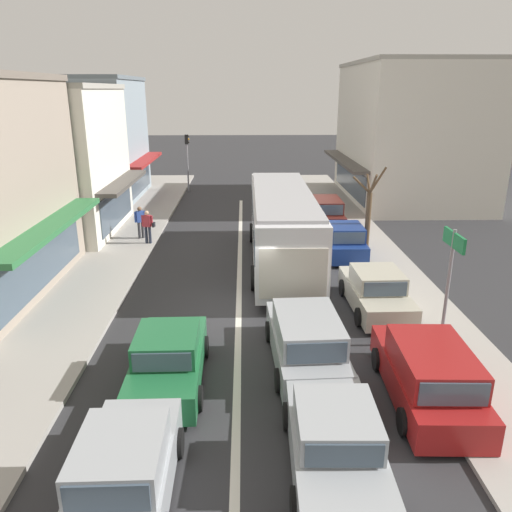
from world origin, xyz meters
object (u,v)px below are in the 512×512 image
(parked_hatchback_kerb_third, at_px, (344,242))
(directional_road_sign, at_px, (451,261))
(wagon_queue_gap_filler, at_px, (306,341))
(street_tree_right, at_px, (368,216))
(pedestrian_with_handbag_near, at_px, (148,225))
(pedestrian_browsing_midblock, at_px, (140,220))
(traffic_light_downstreet, at_px, (187,153))
(parked_wagon_kerb_front, at_px, (428,375))
(sedan_adjacent_lane_lead, at_px, (335,442))
(parked_sedan_kerb_second, at_px, (376,292))
(hatchback_behind_bus_mid, at_px, (125,470))
(sedan_adjacent_lane_trail, at_px, (168,360))
(city_bus, at_px, (282,223))
(parked_wagon_kerb_rear, at_px, (324,212))

(parked_hatchback_kerb_third, bearing_deg, directional_road_sign, -80.87)
(wagon_queue_gap_filler, relative_size, parked_hatchback_kerb_third, 1.23)
(parked_hatchback_kerb_third, relative_size, street_tree_right, 0.91)
(wagon_queue_gap_filler, relative_size, pedestrian_with_handbag_near, 2.81)
(pedestrian_browsing_midblock, bearing_deg, traffic_light_downstreet, 85.23)
(parked_wagon_kerb_front, xyz_separation_m, directional_road_sign, (1.46, 2.82, 1.93))
(parked_wagon_kerb_front, xyz_separation_m, parked_hatchback_kerb_third, (0.10, 11.26, -0.04))
(parked_wagon_kerb_front, bearing_deg, directional_road_sign, 62.66)
(sedan_adjacent_lane_lead, height_order, parked_sedan_kerb_second, same)
(parked_hatchback_kerb_third, xyz_separation_m, pedestrian_with_handbag_near, (-9.23, 1.85, 0.36))
(hatchback_behind_bus_mid, height_order, parked_wagon_kerb_front, parked_wagon_kerb_front)
(directional_road_sign, xyz_separation_m, street_tree_right, (-0.30, 8.47, -0.79))
(parked_hatchback_kerb_third, relative_size, traffic_light_downstreet, 0.89)
(directional_road_sign, height_order, street_tree_right, street_tree_right)
(hatchback_behind_bus_mid, xyz_separation_m, sedan_adjacent_lane_trail, (0.22, 4.01, -0.05))
(parked_sedan_kerb_second, bearing_deg, directional_road_sign, -62.35)
(sedan_adjacent_lane_lead, height_order, street_tree_right, street_tree_right)
(parked_wagon_kerb_front, distance_m, parked_sedan_kerb_second, 5.40)
(parked_sedan_kerb_second, distance_m, pedestrian_browsing_midblock, 13.01)
(sedan_adjacent_lane_trail, relative_size, pedestrian_with_handbag_near, 2.59)
(parked_hatchback_kerb_third, relative_size, pedestrian_browsing_midblock, 2.28)
(parked_wagon_kerb_front, xyz_separation_m, pedestrian_browsing_midblock, (-9.66, 13.99, 0.32))
(pedestrian_browsing_midblock, bearing_deg, parked_hatchback_kerb_third, -15.63)
(wagon_queue_gap_filler, distance_m, pedestrian_browsing_midblock, 14.02)
(sedan_adjacent_lane_trail, relative_size, street_tree_right, 1.03)
(city_bus, relative_size, hatchback_behind_bus_mid, 2.92)
(hatchback_behind_bus_mid, xyz_separation_m, directional_road_sign, (8.10, 5.82, 1.97))
(sedan_adjacent_lane_lead, relative_size, directional_road_sign, 1.18)
(street_tree_right, bearing_deg, pedestrian_with_handbag_near, 169.98)
(hatchback_behind_bus_mid, distance_m, parked_wagon_kerb_rear, 20.92)
(wagon_queue_gap_filler, bearing_deg, pedestrian_browsing_midblock, 119.50)
(sedan_adjacent_lane_lead, relative_size, traffic_light_downstreet, 1.01)
(hatchback_behind_bus_mid, xyz_separation_m, parked_wagon_kerb_front, (6.64, 3.00, 0.04))
(parked_wagon_kerb_front, bearing_deg, city_bus, 105.24)
(sedan_adjacent_lane_lead, bearing_deg, city_bus, 90.62)
(city_bus, bearing_deg, directional_road_sign, -60.29)
(directional_road_sign, bearing_deg, parked_wagon_kerb_front, -117.34)
(sedan_adjacent_lane_trail, bearing_deg, hatchback_behind_bus_mid, -93.07)
(parked_sedan_kerb_second, relative_size, traffic_light_downstreet, 1.01)
(city_bus, height_order, sedan_adjacent_lane_trail, city_bus)
(street_tree_right, bearing_deg, sedan_adjacent_lane_trail, -126.42)
(traffic_light_downstreet, relative_size, pedestrian_with_handbag_near, 2.58)
(traffic_light_downstreet, bearing_deg, directional_road_sign, -67.26)
(wagon_queue_gap_filler, height_order, parked_wagon_kerb_front, same)
(sedan_adjacent_lane_trail, distance_m, parked_wagon_kerb_rear, 17.09)
(city_bus, bearing_deg, parked_wagon_kerb_rear, 66.17)
(city_bus, bearing_deg, parked_sedan_kerb_second, -59.23)
(sedan_adjacent_lane_trail, xyz_separation_m, parked_sedan_kerb_second, (6.53, 4.40, 0.00))
(city_bus, xyz_separation_m, sedan_adjacent_lane_trail, (-3.63, -9.27, -1.22))
(traffic_light_downstreet, bearing_deg, hatchback_behind_bus_mid, -86.25)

